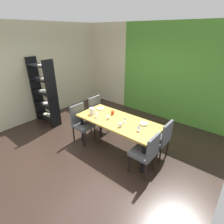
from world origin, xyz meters
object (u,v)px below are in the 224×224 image
chair_left_far (98,113)px  wine_glass_west (139,127)px  cup_near_window (120,125)px  cup_near_shelf (108,118)px  chair_left_near (81,121)px  serving_bowl_corner (100,109)px  cup_south (113,113)px  pitcher_north (92,111)px  wine_glass_center (96,113)px  display_shelf (44,92)px  serving_bowl_east (144,124)px  dining_table (118,123)px  chair_right_near (146,152)px  wine_glass_right (125,118)px  chair_right_far (161,138)px

chair_left_far → wine_glass_west: size_ratio=6.68×
cup_near_window → cup_near_shelf: 0.44m
chair_left_near → chair_left_far: size_ratio=0.97×
cup_near_window → chair_left_near: bearing=-175.3°
serving_bowl_corner → cup_near_shelf: 0.60m
cup_south → wine_glass_west: bearing=-16.2°
pitcher_north → serving_bowl_corner: bearing=98.3°
cup_south → pitcher_north: size_ratio=0.56×
chair_left_far → cup_near_window: size_ratio=10.92×
wine_glass_west → wine_glass_center: bearing=-174.9°
display_shelf → serving_bowl_corner: 1.86m
wine_glass_west → serving_bowl_east: (-0.05, 0.30, -0.08)m
chair_left_near → cup_south: (0.65, 0.46, 0.28)m
serving_bowl_corner → chair_left_near: bearing=-112.8°
wine_glass_west → cup_south: wine_glass_west is taller
chair_left_near → display_shelf: size_ratio=0.49×
serving_bowl_east → chair_left_far: bearing=175.4°
dining_table → cup_near_window: bearing=-43.7°
dining_table → chair_left_near: bearing=-161.8°
cup_near_shelf → serving_bowl_east: bearing=21.2°
chair_right_near → wine_glass_right: 0.89m
chair_left_far → serving_bowl_east: (1.50, -0.12, 0.24)m
dining_table → chair_right_far: size_ratio=2.13×
wine_glass_west → pitcher_north: bearing=-178.0°
dining_table → serving_bowl_corner: 0.76m
chair_right_near → wine_glass_right: size_ratio=6.62×
chair_left_near → chair_left_far: bearing=-179.7°
display_shelf → serving_bowl_east: display_shelf is taller
chair_right_far → chair_left_near: chair_left_near is taller
cup_near_window → pitcher_north: pitcher_north is taller
wine_glass_west → cup_near_window: wine_glass_west is taller
chair_right_near → serving_bowl_corner: chair_right_near is taller
chair_right_near → cup_near_window: bearing=82.3°
wine_glass_west → cup_near_shelf: bearing=179.7°
chair_left_far → cup_south: size_ratio=10.56×
dining_table → serving_bowl_corner: size_ratio=10.64×
wine_glass_west → serving_bowl_east: wine_glass_west is taller
wine_glass_west → cup_near_window: bearing=-165.8°
wine_glass_center → cup_near_window: (0.71, -0.00, -0.06)m
dining_table → chair_right_near: (0.93, -0.31, -0.16)m
wine_glass_right → pitcher_north: bearing=-168.4°
chair_right_far → wine_glass_right: 0.87m
display_shelf → cup_near_window: size_ratio=21.37×
chair_left_far → display_shelf: 1.74m
wine_glass_right → cup_near_shelf: size_ratio=1.76×
serving_bowl_corner → cup_near_shelf: bearing=-29.9°
chair_right_far → pitcher_north: (-1.61, -0.47, 0.33)m
serving_bowl_corner → cup_south: size_ratio=1.96×
serving_bowl_east → cup_near_shelf: cup_near_shelf is taller
chair_left_far → serving_bowl_corner: (0.21, -0.12, 0.23)m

